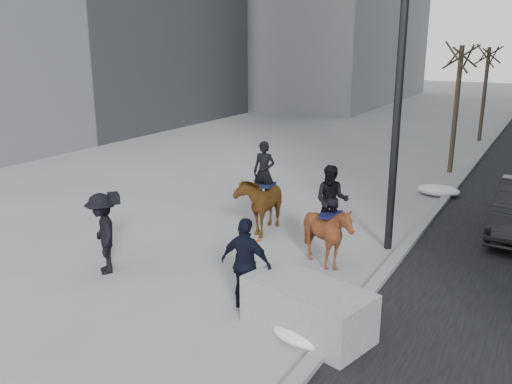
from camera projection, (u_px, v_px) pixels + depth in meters
The scene contains 11 objects.
ground at pixel (229, 272), 11.73m from camera, with size 120.00×120.00×0.00m, color gray.
curb at pixel (457, 183), 18.66m from camera, with size 0.25×90.00×0.12m, color gray.
planter at pixel (307, 309), 9.20m from camera, with size 2.18×1.09×0.87m, color #969699.
tree_near at pixel (456, 103), 19.84m from camera, with size 1.20×1.20×5.17m, color #3C2C23, non-canonical shape.
tree_far at pixel (485, 90), 26.17m from camera, with size 1.20×1.20×5.00m, color #33251E, non-canonical shape.
mounted_left at pixel (262, 198), 14.08m from camera, with size 1.04×1.90×2.34m.
mounted_right at pixel (329, 227), 11.77m from camera, with size 1.53×1.63×2.27m.
feeder at pixel (246, 264), 9.94m from camera, with size 1.04×0.88×1.75m.
camera_crew at pixel (103, 233), 11.49m from camera, with size 1.29×1.22×1.75m.
lamppost at pixel (403, 32), 11.74m from camera, with size 0.25×0.89×9.09m.
snow_piles at pixel (395, 239), 13.20m from camera, with size 1.33×10.95×0.34m.
Camera 1 is at (5.85, -9.12, 4.85)m, focal length 38.00 mm.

